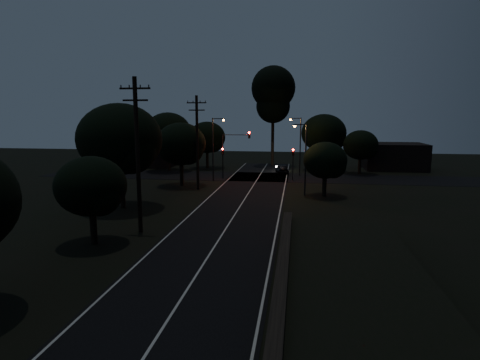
% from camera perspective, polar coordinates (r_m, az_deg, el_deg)
% --- Properties ---
extents(road_surface, '(60.00, 70.00, 0.03)m').
position_cam_1_polar(road_surface, '(44.06, 1.32, -1.71)').
color(road_surface, black).
rests_on(road_surface, ground).
extents(retaining_wall, '(6.93, 26.00, 1.60)m').
position_cam_1_polar(retaining_wall, '(16.95, 16.85, -18.60)').
color(retaining_wall, black).
rests_on(retaining_wall, ground).
extents(utility_pole_mid, '(2.20, 0.30, 11.00)m').
position_cam_1_polar(utility_pole_mid, '(29.17, -14.37, 3.72)').
color(utility_pole_mid, black).
rests_on(utility_pole_mid, ground).
extents(utility_pole_far, '(2.20, 0.30, 10.50)m').
position_cam_1_polar(utility_pole_far, '(45.31, -6.10, 5.53)').
color(utility_pole_far, black).
rests_on(utility_pole_far, ground).
extents(tree_left_b, '(4.57, 4.57, 5.81)m').
position_cam_1_polar(tree_left_b, '(27.45, -20.22, -1.07)').
color(tree_left_b, black).
rests_on(tree_left_b, ground).
extents(tree_left_c, '(7.47, 7.47, 9.44)m').
position_cam_1_polar(tree_left_c, '(37.09, -16.42, 5.34)').
color(tree_left_c, black).
rests_on(tree_left_c, ground).
extents(tree_left_d, '(5.92, 5.92, 7.51)m').
position_cam_1_polar(tree_left_d, '(47.77, -8.21, 4.93)').
color(tree_left_d, black).
rests_on(tree_left_d, ground).
extents(tree_far_nw, '(5.78, 5.78, 7.33)m').
position_cam_1_polar(tree_far_nw, '(63.36, -4.56, 5.95)').
color(tree_far_nw, black).
rests_on(tree_far_nw, ground).
extents(tree_far_w, '(6.85, 6.85, 8.74)m').
position_cam_1_polar(tree_far_w, '(60.76, -10.01, 6.58)').
color(tree_far_w, black).
rests_on(tree_far_w, ground).
extents(tree_far_ne, '(6.72, 6.72, 8.50)m').
position_cam_1_polar(tree_far_ne, '(61.88, 12.05, 6.40)').
color(tree_far_ne, black).
rests_on(tree_far_ne, ground).
extents(tree_far_e, '(4.91, 4.91, 6.23)m').
position_cam_1_polar(tree_far_e, '(59.56, 16.94, 4.68)').
color(tree_far_e, black).
rests_on(tree_far_e, ground).
extents(tree_right_a, '(4.46, 4.46, 5.67)m').
position_cam_1_polar(tree_right_a, '(42.10, 12.24, 2.61)').
color(tree_right_a, black).
rests_on(tree_right_a, ground).
extents(tall_pine, '(7.15, 7.15, 16.25)m').
position_cam_1_polar(tall_pine, '(67.02, 4.74, 12.10)').
color(tall_pine, black).
rests_on(tall_pine, ground).
extents(building_left, '(10.00, 8.00, 4.40)m').
position_cam_1_polar(building_left, '(68.88, -13.29, 3.88)').
color(building_left, black).
rests_on(building_left, ground).
extents(building_right, '(9.00, 7.00, 4.00)m').
position_cam_1_polar(building_right, '(66.80, 21.03, 3.17)').
color(building_right, black).
rests_on(building_right, ground).
extents(signal_left, '(0.28, 0.35, 4.10)m').
position_cam_1_polar(signal_left, '(53.01, -2.46, 3.25)').
color(signal_left, black).
rests_on(signal_left, ground).
extents(signal_right, '(0.28, 0.35, 4.10)m').
position_cam_1_polar(signal_right, '(52.10, 7.55, 3.07)').
color(signal_right, black).
rests_on(signal_right, ground).
extents(signal_mast, '(3.70, 0.35, 6.25)m').
position_cam_1_polar(signal_mast, '(52.59, -0.66, 4.85)').
color(signal_mast, black).
rests_on(signal_mast, ground).
extents(streetlight_a, '(1.66, 0.26, 8.00)m').
position_cam_1_polar(streetlight_a, '(51.04, -3.67, 5.03)').
color(streetlight_a, black).
rests_on(streetlight_a, ground).
extents(streetlight_b, '(1.66, 0.26, 8.00)m').
position_cam_1_polar(streetlight_b, '(55.94, 8.37, 5.33)').
color(streetlight_b, black).
rests_on(streetlight_b, ground).
extents(streetlight_c, '(1.46, 0.26, 7.50)m').
position_cam_1_polar(streetlight_c, '(42.02, 9.09, 3.62)').
color(streetlight_c, black).
rests_on(streetlight_c, ground).
extents(car, '(2.22, 4.12, 1.33)m').
position_cam_1_polar(car, '(58.37, 6.01, 1.62)').
color(car, black).
rests_on(car, ground).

